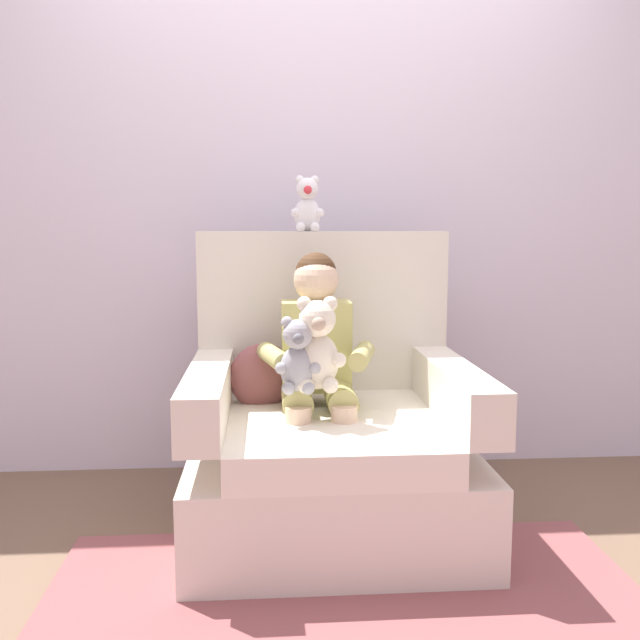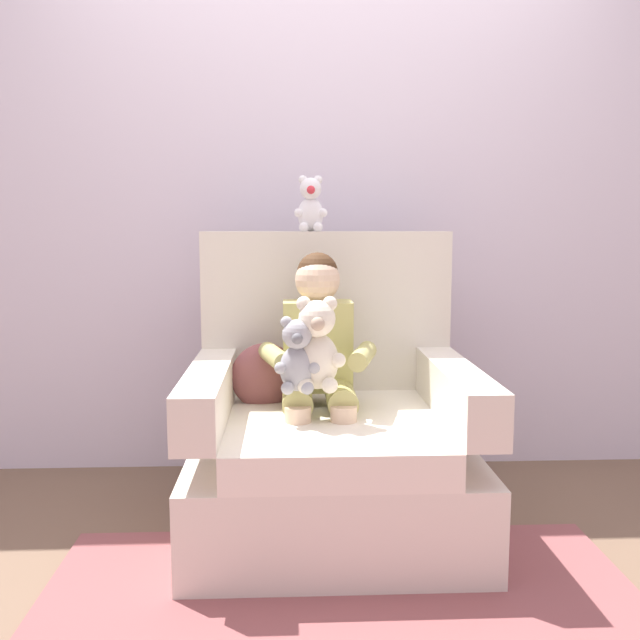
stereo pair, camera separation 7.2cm
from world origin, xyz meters
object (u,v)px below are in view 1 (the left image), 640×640
Objects in this scene: armchair at (330,440)px; throw_pillow at (263,377)px; plush_cream at (317,347)px; plush_grey at (298,357)px; seated_child at (317,352)px; plush_white_on_backrest at (307,206)px.

armchair is 0.36m from throw_pillow.
throw_pillow is (-0.19, 0.28, -0.16)m from plush_cream.
throw_pillow is at bearing 118.39° from plush_cream.
plush_cream reaches higher than plush_grey.
plush_grey is (-0.07, -0.03, -0.03)m from plush_cream.
armchair is at bearing 45.81° from plush_grey.
seated_child reaches higher than plush_grey.
seated_child is at bearing -25.99° from throw_pillow.
seated_child is 0.64m from plush_white_on_backrest.
plush_white_on_backrest is (-0.00, 0.51, 0.50)m from plush_cream.
plush_cream is at bearing -94.83° from plush_white_on_backrest.
armchair reaches higher than seated_child.
seated_child is at bearing 148.99° from armchair.
plush_cream is at bearing -93.77° from seated_child.
armchair is 0.41m from plush_grey.
seated_child is 3.12× the size of plush_grey.
plush_grey is at bearing -67.72° from throw_pillow.
throw_pillow is at bearing -134.70° from plush_white_on_backrest.
plush_white_on_backrest reaches higher than throw_pillow.
throw_pillow is (-0.19, -0.23, -0.66)m from plush_white_on_backrest.
armchair reaches higher than plush_grey.
plush_white_on_backrest is (-0.06, 0.36, 0.88)m from armchair.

